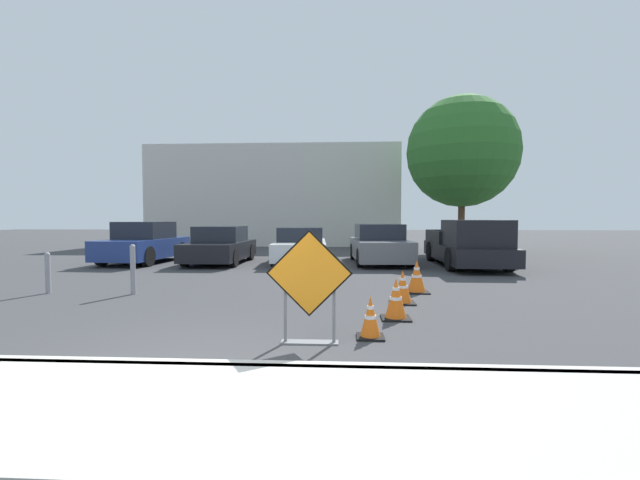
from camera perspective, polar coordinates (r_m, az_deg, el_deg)
The scene contains 17 objects.
ground_plane at distance 14.54m, azimuth -3.20°, elevation -3.65°, with size 96.00×96.00×0.00m, color #3D3D3F.
sidewalk_strip at distance 4.04m, azimuth -22.40°, elevation -20.43°, with size 26.94×2.04×0.14m.
curb_lip at distance 4.92m, azimuth -17.02°, elevation -16.04°, with size 26.94×0.20×0.14m.
road_closed_sign at distance 5.61m, azimuth -1.43°, elevation -5.67°, with size 1.14×0.20×1.51m.
traffic_cone_nearest at distance 6.04m, azimuth 6.74°, elevation -10.26°, with size 0.38×0.38×0.58m.
traffic_cone_second at distance 7.19m, azimuth 10.08°, elevation -7.76°, with size 0.48×0.48×0.68m.
traffic_cone_third at distance 8.50m, azimuth 10.94°, elevation -6.22°, with size 0.48×0.48×0.65m.
traffic_cone_fourth at distance 9.80m, azimuth 12.76°, elevation -4.81°, with size 0.53×0.53×0.73m.
parked_car_nearest at distance 17.36m, azimuth -22.42°, elevation -0.47°, with size 2.10×4.17×1.53m.
parked_car_second at distance 16.21m, azimuth -13.16°, elevation -0.80°, with size 1.90×4.04×1.37m.
parked_car_third at distance 16.10m, azimuth -2.60°, elevation -0.78°, with size 2.13×4.68×1.32m.
parked_car_fourth at distance 16.01m, azimuth 7.90°, elevation -0.67°, with size 2.13×4.56×1.45m.
pickup_truck at distance 15.44m, azimuth 19.16°, elevation -0.73°, with size 2.06×5.58×1.61m.
bollard_nearest at distance 10.18m, azimuth -23.68°, elevation -3.44°, with size 0.12×0.12×1.09m.
bollard_second at distance 11.20m, azimuth -32.54°, elevation -3.57°, with size 0.12×0.12×0.91m.
building_facade_backdrop at distance 27.72m, azimuth -5.81°, elevation 5.71°, with size 15.23×5.00×6.05m.
street_tree_behind_lot at distance 22.21m, azimuth 18.46°, elevation 11.11°, with size 5.36×5.36×7.57m.
Camera 1 is at (1.64, -4.36, 1.65)m, focal length 24.00 mm.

